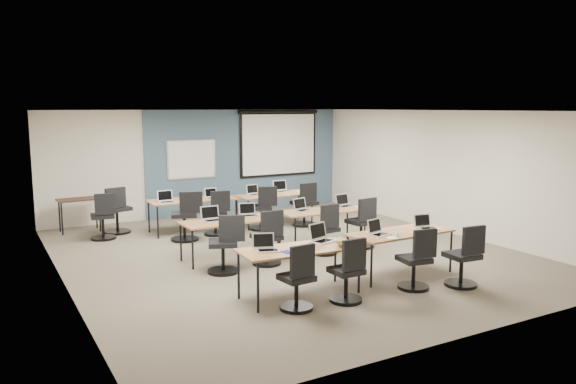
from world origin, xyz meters
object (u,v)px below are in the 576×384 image
task_chair_7 (363,227)px  task_chair_5 (268,242)px  training_table_back_right (275,196)px  laptop_9 (212,196)px  laptop_4 (212,217)px  laptop_5 (249,213)px  laptop_0 (266,246)px  laptop_8 (166,199)px  training_table_back_left (193,201)px  task_chair_1 (348,276)px  task_chair_8 (186,220)px  laptop_11 (282,189)px  whiteboard (192,160)px  task_chair_0 (298,283)px  task_chair_3 (464,261)px  utility_table (79,203)px  laptop_1 (321,237)px  training_table_front_left (300,251)px  spare_chair_a (117,214)px  laptop_3 (425,225)px  laptop_10 (254,192)px  laptop_6 (302,208)px  task_chair_9 (217,217)px  spare_chair_b (104,220)px  laptop_7 (345,203)px  task_chair_6 (326,234)px  training_table_mid_right (323,212)px  training_table_mid_left (230,222)px  task_chair_2 (417,264)px  training_table_front_right (401,234)px  projector_screen (279,140)px  task_chair_4 (225,249)px  task_chair_10 (263,212)px  laptop_2 (378,231)px

task_chair_7 → task_chair_5: bearing=179.3°
training_table_back_right → laptop_9: 1.54m
laptop_4 → laptop_5: bearing=7.9°
laptop_0 → laptop_8: laptop_8 is taller
training_table_back_left → laptop_9: 0.45m
training_table_back_left → task_chair_1: (0.32, -5.53, -0.30)m
task_chair_8 → laptop_11: (2.73, 0.84, 0.36)m
whiteboard → task_chair_0: bearing=-98.5°
task_chair_0 → task_chair_3: bearing=-12.5°
training_table_back_right → laptop_0: laptop_0 is taller
utility_table → laptop_1: bearing=-69.3°
training_table_front_left → spare_chair_a: (-1.41, 5.54, -0.25)m
laptop_3 → task_chair_3: 1.05m
laptop_10 → laptop_4: bearing=-136.5°
training_table_front_left → laptop_9: laptop_9 is taller
laptop_3 → task_chair_7: 1.81m
laptop_6 → task_chair_9: 2.11m
task_chair_5 → laptop_5: bearing=87.3°
laptop_4 → training_table_back_left: bearing=79.7°
laptop_11 → spare_chair_b: size_ratio=0.35×
laptop_7 → task_chair_1: bearing=-131.8°
task_chair_6 → laptop_10: task_chair_6 is taller
laptop_9 → utility_table: 2.96m
laptop_1 → laptop_5: bearing=75.6°
training_table_mid_right → task_chair_6: size_ratio=1.78×
training_table_mid_left → laptop_10: laptop_10 is taller
training_table_back_right → laptop_0: size_ratio=5.64×
task_chair_2 → laptop_10: same height
laptop_10 → laptop_11: 0.84m
task_chair_0 → training_table_front_left: bearing=52.3°
training_table_mid_left → laptop_3: bearing=-42.8°
training_table_back_right → whiteboard: bearing=122.5°
laptop_3 → training_table_front_right: bearing=-172.0°
training_table_back_left → laptop_9: bearing=-12.9°
task_chair_1 → spare_chair_a: 6.40m
projector_screen → task_chair_4: 6.43m
laptop_9 → laptop_10: laptop_10 is taller
laptop_6 → spare_chair_a: 4.23m
training_table_mid_left → laptop_8: laptop_8 is taller
laptop_5 → laptop_8: size_ratio=0.94×
laptop_8 → task_chair_8: bearing=-74.3°
task_chair_2 → laptop_11: size_ratio=2.72×
training_table_front_right → task_chair_0: size_ratio=1.89×
task_chair_4 → task_chair_10: (2.07, 2.71, -0.00)m
task_chair_2 → laptop_10: size_ratio=3.12×
laptop_5 → spare_chair_a: size_ratio=0.30×
task_chair_8 → whiteboard: bearing=86.5°
laptop_0 → task_chair_3: task_chair_3 is taller
task_chair_2 → laptop_6: bearing=101.3°
laptop_2 → laptop_9: bearing=87.1°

